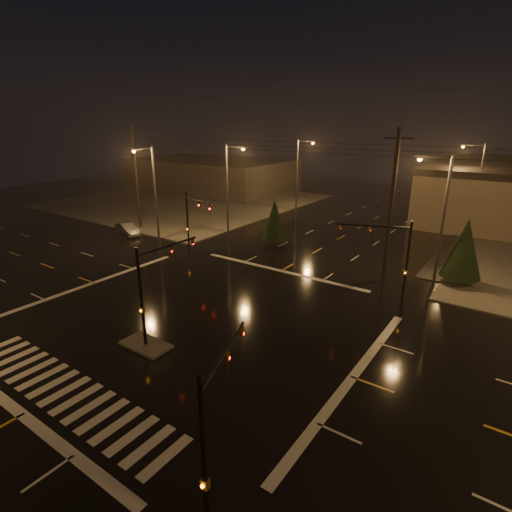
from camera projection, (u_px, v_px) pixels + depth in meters
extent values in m
plane|color=black|center=(194.00, 319.00, 26.25)|extent=(140.00, 140.00, 0.00)
cube|color=#4A4842|center=(186.00, 200.00, 65.81)|extent=(36.00, 36.00, 0.12)
cube|color=#4A4842|center=(146.00, 345.00, 23.12)|extent=(3.00, 1.60, 0.15)
cube|color=beige|center=(65.00, 391.00, 19.25)|extent=(15.00, 2.60, 0.01)
cube|color=beige|center=(22.00, 415.00, 17.70)|extent=(16.00, 0.50, 0.01)
cube|color=beige|center=(281.00, 271.00, 34.80)|extent=(16.00, 0.50, 0.01)
cube|color=#3D3736|center=(210.00, 174.00, 76.98)|extent=(30.00, 18.00, 5.60)
cylinder|color=black|center=(141.00, 299.00, 22.18)|extent=(0.18, 0.18, 6.00)
cylinder|color=black|center=(168.00, 246.00, 23.14)|extent=(0.12, 4.50, 0.12)
imported|color=#594707|center=(192.00, 239.00, 24.73)|extent=(0.16, 0.20, 1.00)
cube|color=#594707|center=(142.00, 310.00, 22.41)|extent=(0.25, 0.18, 0.35)
cylinder|color=black|center=(407.00, 263.00, 27.77)|extent=(0.18, 0.18, 6.00)
cylinder|color=black|center=(373.00, 226.00, 27.58)|extent=(4.74, 1.82, 0.12)
imported|color=#594707|center=(340.00, 225.00, 28.15)|extent=(0.24, 0.22, 1.00)
cube|color=#594707|center=(406.00, 272.00, 28.00)|extent=(0.25, 0.18, 0.35)
cylinder|color=black|center=(188.00, 222.00, 39.15)|extent=(0.18, 0.18, 6.00)
cylinder|color=black|center=(198.00, 201.00, 36.41)|extent=(4.74, 1.82, 0.12)
imported|color=#594707|center=(210.00, 205.00, 34.68)|extent=(0.24, 0.22, 1.00)
cube|color=#594707|center=(188.00, 229.00, 39.37)|extent=(0.25, 0.18, 0.35)
cylinder|color=black|center=(204.00, 465.00, 11.44)|extent=(0.18, 0.18, 6.00)
cylinder|color=black|center=(225.00, 352.00, 12.48)|extent=(1.48, 3.80, 0.12)
imported|color=#594707|center=(242.00, 326.00, 14.14)|extent=(0.22, 0.24, 1.00)
cube|color=#594707|center=(205.00, 483.00, 11.67)|extent=(0.25, 0.18, 0.35)
cylinder|color=#38383A|center=(227.00, 191.00, 44.88)|extent=(0.24, 0.24, 10.00)
cylinder|color=#38383A|center=(235.00, 147.00, 42.70)|extent=(2.40, 0.14, 0.14)
cube|color=#38383A|center=(243.00, 148.00, 42.12)|extent=(0.70, 0.30, 0.18)
sphere|color=orange|center=(243.00, 149.00, 42.16)|extent=(0.32, 0.32, 0.32)
cylinder|color=#38383A|center=(297.00, 176.00, 57.33)|extent=(0.24, 0.24, 10.00)
cylinder|color=#38383A|center=(306.00, 141.00, 55.14)|extent=(2.40, 0.14, 0.14)
cube|color=#38383A|center=(313.00, 142.00, 54.56)|extent=(0.70, 0.30, 0.18)
sphere|color=orange|center=(313.00, 143.00, 54.61)|extent=(0.32, 0.32, 0.32)
cylinder|color=#38383A|center=(443.00, 222.00, 30.87)|extent=(0.24, 0.24, 10.00)
cylinder|color=#38383A|center=(435.00, 157.00, 29.99)|extent=(2.40, 0.14, 0.14)
cube|color=#38383A|center=(420.00, 157.00, 30.60)|extent=(0.70, 0.30, 0.18)
sphere|color=orange|center=(420.00, 159.00, 30.64)|extent=(0.32, 0.32, 0.32)
cylinder|color=#38383A|center=(478.00, 188.00, 46.42)|extent=(0.24, 0.24, 10.00)
cylinder|color=#38383A|center=(474.00, 145.00, 45.54)|extent=(2.40, 0.14, 0.14)
cube|color=#38383A|center=(463.00, 145.00, 46.15)|extent=(0.70, 0.30, 0.18)
sphere|color=orange|center=(463.00, 147.00, 46.19)|extent=(0.32, 0.32, 0.32)
cylinder|color=#38383A|center=(156.00, 195.00, 42.27)|extent=(0.24, 0.24, 10.00)
cylinder|color=#38383A|center=(142.00, 149.00, 39.80)|extent=(0.14, 2.40, 0.14)
cube|color=#38383A|center=(134.00, 150.00, 38.96)|extent=(0.30, 0.70, 0.18)
sphere|color=orange|center=(134.00, 151.00, 39.00)|extent=(0.32, 0.32, 0.32)
cylinder|color=black|center=(136.00, 178.00, 47.14)|extent=(0.32, 0.32, 12.00)
cube|color=black|center=(132.00, 132.00, 45.48)|extent=(2.20, 0.12, 0.12)
cylinder|color=black|center=(391.00, 208.00, 30.89)|extent=(0.32, 0.32, 12.00)
cube|color=black|center=(399.00, 138.00, 29.23)|extent=(2.20, 0.12, 0.12)
cylinder|color=black|center=(458.00, 281.00, 31.74)|extent=(0.18, 0.18, 0.70)
cone|color=black|center=(464.00, 248.00, 30.88)|extent=(3.01, 3.01, 4.71)
cylinder|color=black|center=(274.00, 242.00, 41.88)|extent=(0.18, 0.18, 0.70)
cone|color=black|center=(274.00, 220.00, 41.11)|extent=(2.65, 2.65, 4.13)
imported|color=#4F5255|center=(127.00, 229.00, 45.72)|extent=(4.31, 2.49, 1.34)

